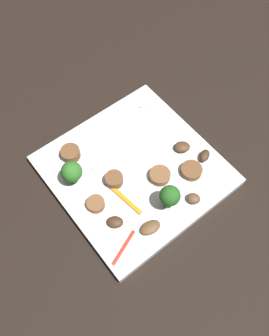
% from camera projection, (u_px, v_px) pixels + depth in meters
% --- Properties ---
extents(ground_plane, '(1.40, 1.40, 0.00)m').
position_uv_depth(ground_plane, '(135.00, 172.00, 0.57)').
color(ground_plane, black).
extents(plate, '(0.25, 0.25, 0.01)m').
position_uv_depth(plate, '(135.00, 170.00, 0.57)').
color(plate, white).
rests_on(plate, ground_plane).
extents(fork, '(0.18, 0.06, 0.00)m').
position_uv_depth(fork, '(129.00, 125.00, 0.60)').
color(fork, silver).
rests_on(fork, plate).
extents(broccoli_floret_0, '(0.03, 0.03, 0.04)m').
position_uv_depth(broccoli_floret_0, '(72.00, 172.00, 0.52)').
color(broccoli_floret_0, '#347525').
rests_on(broccoli_floret_0, plate).
extents(broccoli_floret_1, '(0.03, 0.03, 0.05)m').
position_uv_depth(broccoli_floret_1, '(170.00, 196.00, 0.50)').
color(broccoli_floret_1, '#296420').
rests_on(broccoli_floret_1, plate).
extents(sausage_slice_0, '(0.05, 0.05, 0.01)m').
position_uv_depth(sausage_slice_0, '(191.00, 171.00, 0.55)').
color(sausage_slice_0, brown).
rests_on(sausage_slice_0, plate).
extents(sausage_slice_1, '(0.03, 0.03, 0.02)m').
position_uv_depth(sausage_slice_1, '(114.00, 179.00, 0.54)').
color(sausage_slice_1, brown).
rests_on(sausage_slice_1, plate).
extents(sausage_slice_2, '(0.04, 0.04, 0.02)m').
position_uv_depth(sausage_slice_2, '(71.00, 153.00, 0.56)').
color(sausage_slice_2, brown).
rests_on(sausage_slice_2, plate).
extents(sausage_slice_3, '(0.05, 0.05, 0.01)m').
position_uv_depth(sausage_slice_3, '(160.00, 176.00, 0.55)').
color(sausage_slice_3, brown).
rests_on(sausage_slice_3, plate).
extents(sausage_slice_4, '(0.03, 0.03, 0.01)m').
position_uv_depth(sausage_slice_4, '(96.00, 204.00, 0.52)').
color(sausage_slice_4, brown).
rests_on(sausage_slice_4, plate).
extents(mushroom_0, '(0.03, 0.03, 0.01)m').
position_uv_depth(mushroom_0, '(115.00, 222.00, 0.51)').
color(mushroom_0, '#422B19').
rests_on(mushroom_0, plate).
extents(mushroom_1, '(0.03, 0.02, 0.01)m').
position_uv_depth(mushroom_1, '(205.00, 156.00, 0.56)').
color(mushroom_1, '#422B19').
rests_on(mushroom_1, plate).
extents(mushroom_2, '(0.03, 0.02, 0.01)m').
position_uv_depth(mushroom_2, '(150.00, 228.00, 0.51)').
color(mushroom_2, brown).
rests_on(mushroom_2, plate).
extents(mushroom_3, '(0.03, 0.03, 0.01)m').
position_uv_depth(mushroom_3, '(182.00, 147.00, 0.57)').
color(mushroom_3, '#4C331E').
rests_on(mushroom_3, plate).
extents(mushroom_4, '(0.03, 0.03, 0.01)m').
position_uv_depth(mushroom_4, '(193.00, 198.00, 0.53)').
color(mushroom_4, brown).
rests_on(mushroom_4, plate).
extents(pepper_strip_0, '(0.01, 0.06, 0.00)m').
position_uv_depth(pepper_strip_0, '(127.00, 200.00, 0.53)').
color(pepper_strip_0, orange).
rests_on(pepper_strip_0, plate).
extents(pepper_strip_2, '(0.05, 0.02, 0.00)m').
position_uv_depth(pepper_strip_2, '(124.00, 248.00, 0.50)').
color(pepper_strip_2, red).
rests_on(pepper_strip_2, plate).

